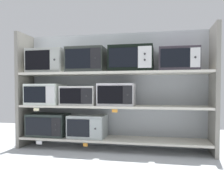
{
  "coord_description": "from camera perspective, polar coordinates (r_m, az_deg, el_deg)",
  "views": [
    {
      "loc": [
        0.64,
        -3.14,
        0.82
      ],
      "look_at": [
        0.0,
        0.0,
        0.71
      ],
      "focal_mm": 37.83,
      "sensor_mm": 36.0,
      "label": 1
    }
  ],
  "objects": [
    {
      "name": "shelf_2",
      "position": [
        3.21,
        0.0,
        5.98
      ],
      "size": [
        2.55,
        0.43,
        0.03
      ],
      "primitive_type": "cube",
      "color": "beige"
    },
    {
      "name": "price_tag_0",
      "position": [
        3.41,
        -17.21,
        -10.27
      ],
      "size": [
        0.08,
        0.0,
        0.05
      ],
      "primitive_type": "cube",
      "color": "white"
    },
    {
      "name": "microwave_5",
      "position": [
        3.54,
        -15.38,
        8.52
      ],
      "size": [
        0.54,
        0.34,
        0.34
      ],
      "color": "#A2A6A0",
      "rests_on": "shelf_2"
    },
    {
      "name": "price_tag_2",
      "position": [
        3.36,
        -17.81,
        -2.66
      ],
      "size": [
        0.08,
        0.0,
        0.04
      ],
      "primitive_type": "cube",
      "color": "beige"
    },
    {
      "name": "microwave_3",
      "position": [
        3.32,
        -7.75,
        0.58
      ],
      "size": [
        0.48,
        0.38,
        0.26
      ],
      "color": "silver",
      "rests_on": "shelf_1"
    },
    {
      "name": "shelf_1",
      "position": [
        3.21,
        0.0,
        -2.05
      ],
      "size": [
        2.55,
        0.43,
        0.03
      ],
      "primitive_type": "cube",
      "color": "beige"
    },
    {
      "name": "microwave_1",
      "position": [
        3.33,
        -5.91,
        -6.78
      ],
      "size": [
        0.5,
        0.38,
        0.31
      ],
      "color": "#9FA8A6",
      "rests_on": "shelf_0"
    },
    {
      "name": "upright_right",
      "position": [
        3.21,
        23.45,
        1.73
      ],
      "size": [
        0.05,
        0.43,
        1.63
      ],
      "primitive_type": "cube",
      "color": "gray",
      "rests_on": "ground"
    },
    {
      "name": "microwave_0",
      "position": [
        3.54,
        -15.11,
        -6.24
      ],
      "size": [
        0.55,
        0.37,
        0.31
      ],
      "color": "#2A3430",
      "rests_on": "shelf_0"
    },
    {
      "name": "microwave_2",
      "position": [
        3.53,
        -15.72,
        0.87
      ],
      "size": [
        0.48,
        0.42,
        0.29
      ],
      "color": "silver",
      "rests_on": "shelf_1"
    },
    {
      "name": "microwave_4",
      "position": [
        3.19,
        1.11,
        0.85
      ],
      "size": [
        0.48,
        0.35,
        0.3
      ],
      "color": "silver",
      "rests_on": "shelf_1"
    },
    {
      "name": "microwave_6",
      "position": [
        3.31,
        -6.01,
        9.0
      ],
      "size": [
        0.51,
        0.44,
        0.33
      ],
      "color": "#2F332F",
      "rests_on": "shelf_2"
    },
    {
      "name": "microwave_8",
      "position": [
        3.17,
        15.73,
        8.85
      ],
      "size": [
        0.49,
        0.43,
        0.29
      ],
      "color": "#312B32",
      "rests_on": "shelf_2"
    },
    {
      "name": "price_tag_3",
      "position": [
        2.98,
        0.66,
        -3.13
      ],
      "size": [
        0.07,
        0.0,
        0.04
      ],
      "primitive_type": "cube",
      "color": "orange"
    },
    {
      "name": "ground",
      "position": [
        2.38,
        -5.03,
        -18.37
      ],
      "size": [
        6.55,
        6.0,
        0.02
      ],
      "primitive_type": "cube",
      "color": "#B2B7BC"
    },
    {
      "name": "microwave_7",
      "position": [
        3.18,
        4.71,
        9.29
      ],
      "size": [
        0.57,
        0.42,
        0.33
      ],
      "color": "black",
      "rests_on": "shelf_2"
    },
    {
      "name": "back_panel",
      "position": [
        3.44,
        0.78,
        1.91
      ],
      "size": [
        2.75,
        0.04,
        1.63
      ],
      "primitive_type": "cube",
      "color": "#9EA3A8",
      "rests_on": "ground"
    },
    {
      "name": "upright_left",
      "position": [
        3.69,
        -20.26,
        1.79
      ],
      "size": [
        0.05,
        0.43,
        1.63
      ],
      "primitive_type": "cube",
      "color": "gray",
      "rests_on": "ground"
    },
    {
      "name": "shelf_0",
      "position": [
        3.28,
        0.0,
        -9.92
      ],
      "size": [
        2.55,
        0.43,
        0.03
      ],
      "primitive_type": "cube",
      "color": "beige",
      "rests_on": "ground"
    },
    {
      "name": "price_tag_1",
      "position": [
        3.15,
        -6.47,
        -11.18
      ],
      "size": [
        0.06,
        0.0,
        0.04
      ],
      "primitive_type": "cube",
      "color": "orange"
    }
  ]
}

